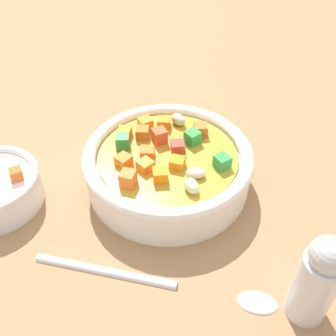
% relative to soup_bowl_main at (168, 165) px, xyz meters
% --- Properties ---
extents(ground_plane, '(1.40, 1.40, 0.02)m').
position_rel_soup_bowl_main_xyz_m(ground_plane, '(0.00, 0.00, -0.04)').
color(ground_plane, '#9E754F').
extents(soup_bowl_main, '(0.18, 0.18, 0.06)m').
position_rel_soup_bowl_main_xyz_m(soup_bowl_main, '(0.00, 0.00, 0.00)').
color(soup_bowl_main, white).
rests_on(soup_bowl_main, ground_plane).
extents(spoon, '(0.08, 0.21, 0.01)m').
position_rel_soup_bowl_main_xyz_m(spoon, '(0.12, -0.02, -0.02)').
color(spoon, silver).
rests_on(spoon, ground_plane).
extents(pepper_shaker, '(0.03, 0.03, 0.09)m').
position_rel_soup_bowl_main_xyz_m(pepper_shaker, '(0.16, 0.10, 0.02)').
color(pepper_shaker, silver).
rests_on(pepper_shaker, ground_plane).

